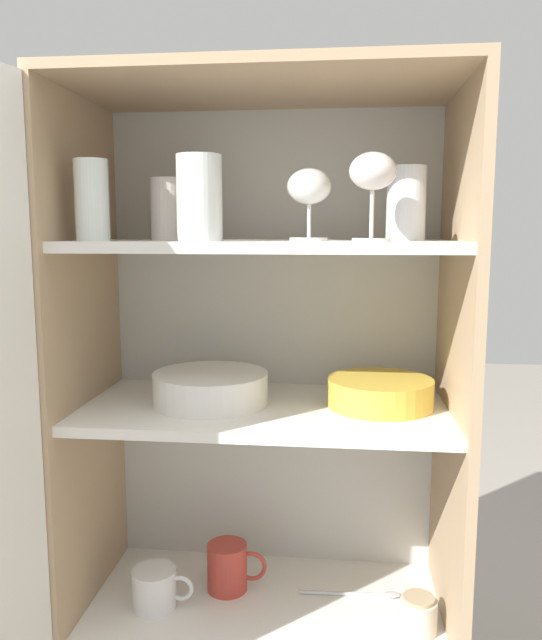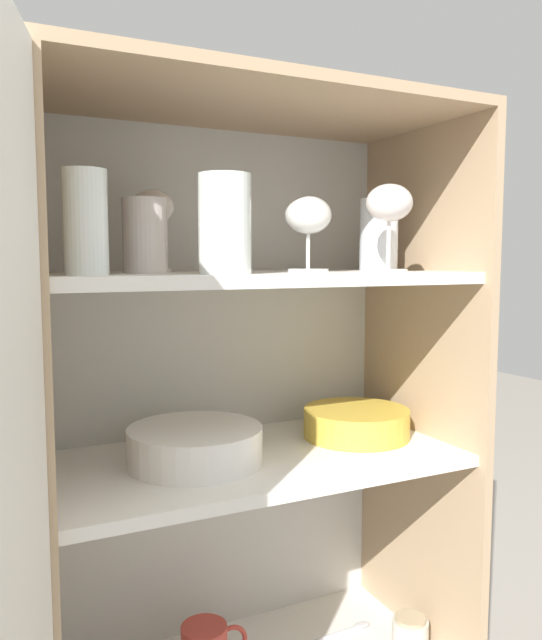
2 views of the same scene
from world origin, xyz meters
name	(u,v)px [view 2 (image 2 of 2)]	position (x,y,z in m)	size (l,w,h in m)	color
cupboard_back_panel	(216,454)	(0.00, 0.37, 0.65)	(0.75, 0.02, 1.30)	silver
cupboard_side_left	(37,520)	(-0.37, 0.18, 0.65)	(0.02, 0.40, 1.30)	tan
cupboard_side_right	(417,455)	(0.37, 0.18, 0.65)	(0.02, 0.40, 1.30)	tan
cupboard_top_panel	(253,104)	(0.00, 0.18, 1.31)	(0.75, 0.40, 0.02)	tan
shelf_board_middle	(254,460)	(0.00, 0.18, 0.69)	(0.71, 0.36, 0.02)	white
shelf_board_upper	(253,278)	(0.00, 0.18, 1.02)	(0.71, 0.36, 0.02)	white
tumbler_glass_0	(225,224)	(-0.10, 0.06, 1.10)	(0.08, 0.08, 0.15)	white
tumbler_glass_1	(85,223)	(-0.30, 0.08, 1.10)	(0.06, 0.06, 0.14)	white
tumbler_glass_2	(379,235)	(0.27, 0.18, 1.10)	(0.07, 0.07, 0.14)	white
tumbler_glass_3	(145,236)	(-0.19, 0.18, 1.09)	(0.07, 0.07, 0.12)	silver
wine_glass_0	(153,211)	(-0.15, 0.27, 1.13)	(0.07, 0.07, 0.14)	silver
wine_glass_1	(308,219)	(0.09, 0.14, 1.12)	(0.08, 0.08, 0.13)	white
wine_glass_2	(389,207)	(0.20, 0.06, 1.14)	(0.08, 0.08, 0.15)	silver
plate_stack_white	(195,445)	(-0.11, 0.18, 0.74)	(0.23, 0.23, 0.06)	white
mixing_bowl_large	(356,421)	(0.23, 0.19, 0.74)	(0.21, 0.21, 0.06)	gold
storage_jar	(410,635)	(0.30, 0.11, 0.32)	(0.07, 0.07, 0.07)	beige
serving_spoon	(333,635)	(0.19, 0.22, 0.29)	(0.21, 0.02, 0.01)	silver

